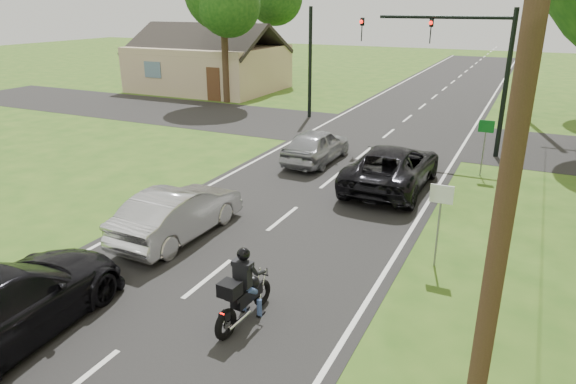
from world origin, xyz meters
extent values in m
plane|color=#2D5518|center=(0.00, 0.00, 0.00)|extent=(140.00, 140.00, 0.00)
cube|color=black|center=(0.00, 10.00, 0.01)|extent=(8.00, 100.00, 0.01)
cube|color=black|center=(0.00, 16.00, 0.01)|extent=(60.00, 7.00, 0.01)
torus|color=black|center=(1.69, -0.43, 0.29)|extent=(0.16, 0.59, 0.58)
torus|color=black|center=(1.60, -1.75, 0.29)|extent=(0.18, 0.64, 0.63)
cube|color=black|center=(1.65, -1.00, 0.56)|extent=(0.30, 0.85, 0.26)
sphere|color=black|center=(1.66, -0.78, 0.72)|extent=(0.30, 0.30, 0.30)
cube|color=black|center=(1.63, -1.31, 0.72)|extent=(0.33, 0.50, 0.09)
cube|color=#FF0C07|center=(1.59, -1.85, 0.58)|extent=(0.09, 0.03, 0.04)
cylinder|color=silver|center=(1.76, -1.49, 0.28)|extent=(0.12, 0.71, 0.08)
cylinder|color=black|center=(1.67, -0.61, 0.87)|extent=(0.55, 0.07, 0.03)
cube|color=black|center=(1.61, -1.57, 0.98)|extent=(0.41, 0.38, 0.28)
cube|color=black|center=(1.64, -1.13, 1.10)|extent=(0.36, 0.22, 0.53)
sphere|color=black|center=(1.64, -1.07, 1.51)|extent=(0.26, 0.26, 0.26)
cylinder|color=navy|center=(1.47, -0.83, 0.21)|extent=(0.11, 0.11, 0.40)
cylinder|color=navy|center=(1.85, -0.86, 0.21)|extent=(0.11, 0.11, 0.40)
imported|color=black|center=(2.20, 8.20, 0.77)|extent=(2.50, 5.43, 1.51)
imported|color=#BABBBF|center=(-2.04, 1.64, 0.72)|extent=(1.58, 4.31, 1.41)
imported|color=#9A9CA1|center=(-1.38, 9.92, 0.71)|extent=(1.71, 4.12, 1.40)
imported|color=black|center=(-2.17, -3.65, 0.78)|extent=(2.59, 5.46, 1.54)
cylinder|color=black|center=(5.20, 14.00, 3.00)|extent=(0.20, 0.20, 6.00)
cylinder|color=black|center=(2.50, 14.00, 5.60)|extent=(5.40, 0.14, 0.14)
imported|color=black|center=(2.00, 14.00, 5.05)|extent=(0.16, 0.36, 1.00)
imported|color=black|center=(-1.00, 14.00, 5.05)|extent=(0.16, 0.36, 1.00)
sphere|color=#FF0C07|center=(2.00, 13.82, 5.38)|extent=(0.16, 0.16, 0.16)
sphere|color=#FF0C07|center=(-1.00, 13.82, 5.38)|extent=(0.16, 0.16, 0.16)
cylinder|color=black|center=(-5.20, 18.00, 3.00)|extent=(0.20, 0.20, 6.00)
cylinder|color=#523725|center=(6.20, -2.00, 5.00)|extent=(0.28, 0.28, 10.00)
cylinder|color=#523725|center=(6.20, 22.00, 5.00)|extent=(0.28, 0.28, 10.00)
cylinder|color=slate|center=(4.70, 3.00, 1.00)|extent=(0.05, 0.05, 2.00)
cube|color=silver|center=(4.70, 2.97, 1.90)|extent=(0.55, 0.04, 0.45)
cylinder|color=slate|center=(4.90, 11.00, 1.00)|extent=(0.05, 0.05, 2.00)
cube|color=#0C591E|center=(4.90, 10.97, 1.90)|extent=(0.55, 0.04, 0.45)
cylinder|color=#332316|center=(-12.00, 20.00, 3.08)|extent=(0.44, 0.44, 6.16)
sphere|color=#123B10|center=(-11.20, 19.36, 6.05)|extent=(3.84, 3.84, 3.84)
cylinder|color=#332316|center=(-14.00, 30.00, 3.36)|extent=(0.44, 0.44, 6.72)
cube|color=tan|center=(-16.00, 24.00, 1.60)|extent=(10.00, 8.00, 3.20)
cube|color=black|center=(-16.00, 22.00, 3.70)|extent=(10.20, 4.00, 2.29)
cube|color=black|center=(-16.00, 26.00, 3.70)|extent=(10.20, 4.00, 2.29)
camera|label=1|loc=(6.34, -8.82, 6.13)|focal=32.00mm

